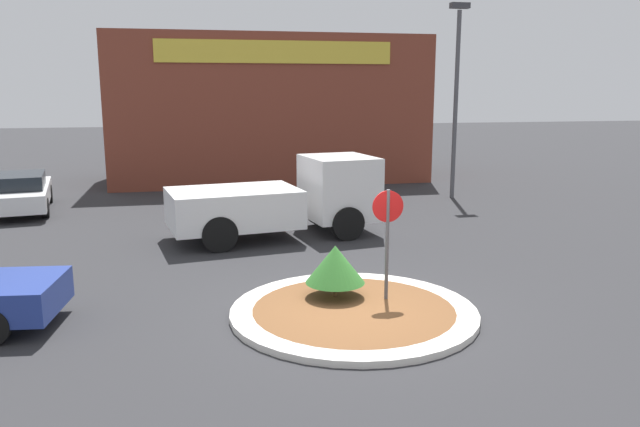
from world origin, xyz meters
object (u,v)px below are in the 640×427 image
Objects in this scene: stop_sign at (387,228)px; parked_sedan_white at (19,192)px; light_pole at (456,88)px; utility_truck at (285,199)px.

stop_sign reaches higher than parked_sedan_white.
stop_sign is 0.32× the size of light_pole.
stop_sign is 6.12m from utility_truck.
light_pole is (7.21, 4.97, 3.06)m from utility_truck.
parked_sedan_white is at bearing 129.14° from stop_sign.
light_pole is (6.16, 10.98, 2.60)m from stop_sign.
parked_sedan_white is (-8.23, 5.40, -0.40)m from utility_truck.
light_pole reaches higher than parked_sedan_white.
light_pole is at bearing 25.42° from utility_truck.
stop_sign is 0.38× the size of utility_truck.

